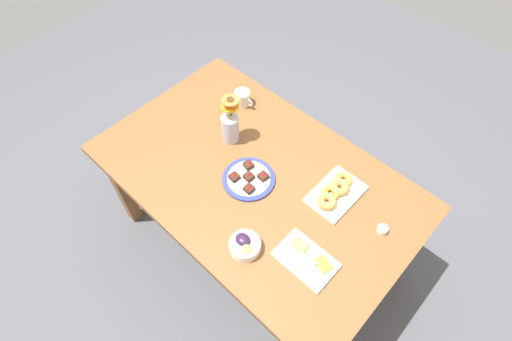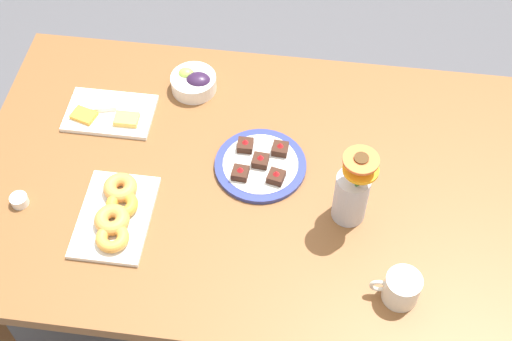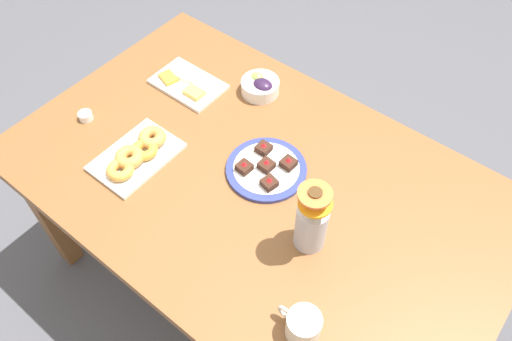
{
  "view_description": "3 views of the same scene",
  "coord_description": "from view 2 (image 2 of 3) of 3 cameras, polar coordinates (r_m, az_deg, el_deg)",
  "views": [
    {
      "loc": [
        0.79,
        -0.84,
        2.36
      ],
      "look_at": [
        0.0,
        0.0,
        0.78
      ],
      "focal_mm": 28.0,
      "sensor_mm": 36.0,
      "label": 1
    },
    {
      "loc": [
        -0.15,
        1.17,
        2.34
      ],
      "look_at": [
        0.0,
        0.0,
        0.78
      ],
      "focal_mm": 50.0,
      "sensor_mm": 36.0,
      "label": 2
    },
    {
      "loc": [
        -0.59,
        0.75,
        2.01
      ],
      "look_at": [
        0.0,
        0.0,
        0.78
      ],
      "focal_mm": 35.0,
      "sensor_mm": 36.0,
      "label": 3
    }
  ],
  "objects": [
    {
      "name": "flower_vase",
      "position": [
        1.86,
        7.67,
        -1.86
      ],
      "size": [
        0.1,
        0.11,
        0.27
      ],
      "color": "#B2B2BC",
      "rests_on": "dining_table"
    },
    {
      "name": "cheese_platter",
      "position": [
        2.18,
        -11.64,
        4.52
      ],
      "size": [
        0.26,
        0.17,
        0.03
      ],
      "color": "white",
      "rests_on": "dining_table"
    },
    {
      "name": "jam_cup_honey",
      "position": [
        2.04,
        -18.42,
        -2.26
      ],
      "size": [
        0.05,
        0.05,
        0.03
      ],
      "color": "white",
      "rests_on": "dining_table"
    },
    {
      "name": "croissant_platter",
      "position": [
        1.94,
        -11.14,
        -3.38
      ],
      "size": [
        0.19,
        0.28,
        0.05
      ],
      "color": "white",
      "rests_on": "dining_table"
    },
    {
      "name": "grape_bowl",
      "position": [
        2.2,
        -4.98,
        7.07
      ],
      "size": [
        0.14,
        0.14,
        0.07
      ],
      "color": "white",
      "rests_on": "dining_table"
    },
    {
      "name": "dessert_plate",
      "position": [
        2.01,
        0.36,
        0.48
      ],
      "size": [
        0.26,
        0.26,
        0.05
      ],
      "color": "navy",
      "rests_on": "dining_table"
    },
    {
      "name": "ground_plane",
      "position": [
        2.63,
        -0.0,
        -10.32
      ],
      "size": [
        6.0,
        6.0,
        0.0
      ],
      "primitive_type": "plane",
      "color": "#4C4C51"
    },
    {
      "name": "coffee_mug",
      "position": [
        1.8,
        11.54,
        -9.2
      ],
      "size": [
        0.12,
        0.09,
        0.09
      ],
      "color": "beige",
      "rests_on": "dining_table"
    },
    {
      "name": "dining_table",
      "position": [
        2.06,
        -0.0,
        -2.1
      ],
      "size": [
        1.6,
        1.0,
        0.74
      ],
      "color": "brown",
      "rests_on": "ground_plane"
    }
  ]
}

